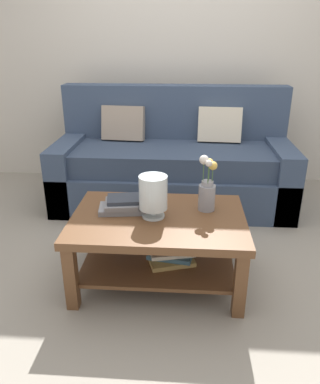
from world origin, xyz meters
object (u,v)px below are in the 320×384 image
flower_pitcher (207,190)px  book_stack_main (123,205)px  coffee_table (159,235)px  glass_hurricane_vase (153,194)px  couch (173,164)px

flower_pitcher → book_stack_main: bearing=-174.2°
coffee_table → flower_pitcher: bearing=22.4°
glass_hurricane_vase → book_stack_main: bearing=160.2°
couch → coffee_table: (-0.04, -1.30, -0.04)m
book_stack_main → flower_pitcher: bearing=5.8°
couch → coffee_table: couch is taller
coffee_table → flower_pitcher: (0.29, 0.12, 0.27)m
coffee_table → flower_pitcher: 0.42m
couch → glass_hurricane_vase: size_ratio=8.09×
coffee_table → book_stack_main: bearing=164.2°
couch → flower_pitcher: bearing=-77.7°
coffee_table → glass_hurricane_vase: glass_hurricane_vase is taller
book_stack_main → glass_hurricane_vase: glass_hurricane_vase is taller
book_stack_main → flower_pitcher: (0.53, 0.05, 0.10)m
couch → flower_pitcher: 1.23m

